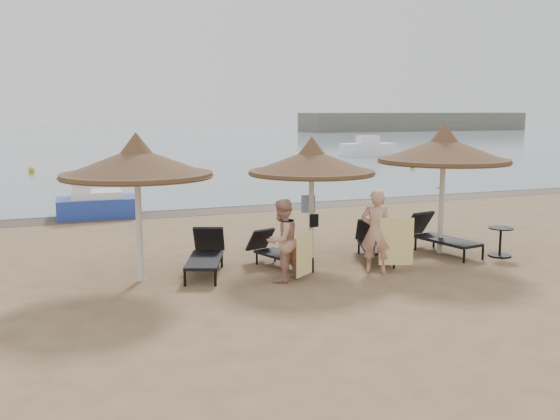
% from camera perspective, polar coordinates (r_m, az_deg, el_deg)
% --- Properties ---
extents(ground, '(160.00, 160.00, 0.00)m').
position_cam_1_polar(ground, '(12.84, 2.95, -6.51)').
color(ground, '#967754').
rests_on(ground, ground).
extents(sea, '(200.00, 140.00, 0.03)m').
position_cam_1_polar(sea, '(91.48, -18.13, 6.53)').
color(sea, slate).
rests_on(sea, ground).
extents(wet_sand_strip, '(200.00, 1.60, 0.01)m').
position_cam_1_polar(wet_sand_strip, '(21.57, -7.31, -0.16)').
color(wet_sand_strip, brown).
rests_on(wet_sand_strip, ground).
extents(palapa_left, '(3.06, 3.06, 3.03)m').
position_cam_1_polar(palapa_left, '(12.75, -12.96, 4.19)').
color(palapa_left, silver).
rests_on(palapa_left, ground).
extents(palapa_center, '(2.90, 2.90, 2.88)m').
position_cam_1_polar(palapa_center, '(14.13, 2.92, 4.37)').
color(palapa_center, silver).
rests_on(palapa_center, ground).
extents(palapa_right, '(3.18, 3.18, 3.15)m').
position_cam_1_polar(palapa_right, '(15.46, 14.74, 5.30)').
color(palapa_right, silver).
rests_on(palapa_right, ground).
extents(lounger_far_left, '(1.33, 2.11, 0.90)m').
position_cam_1_polar(lounger_far_left, '(13.51, -6.79, -4.01)').
color(lounger_far_left, black).
rests_on(lounger_far_left, ground).
extents(lounger_near_left, '(1.08, 1.83, 0.78)m').
position_cam_1_polar(lounger_near_left, '(13.95, -0.36, -3.75)').
color(lounger_near_left, black).
rests_on(lounger_near_left, ground).
extents(lounger_near_right, '(1.23, 1.99, 0.85)m').
position_cam_1_polar(lounger_near_right, '(14.89, 8.55, -2.90)').
color(lounger_near_right, black).
rests_on(lounger_near_right, ground).
extents(lounger_far_right, '(1.05, 2.17, 0.93)m').
position_cam_1_polar(lounger_far_right, '(15.77, 14.25, -2.27)').
color(lounger_far_right, black).
rests_on(lounger_far_right, ground).
extents(side_table, '(0.58, 0.58, 0.70)m').
position_cam_1_polar(side_table, '(15.78, 19.49, -2.84)').
color(side_table, black).
rests_on(side_table, ground).
extents(person_left, '(1.07, 0.95, 1.96)m').
position_cam_1_polar(person_left, '(12.61, 0.17, -2.20)').
color(person_left, tan).
rests_on(person_left, ground).
extents(person_right, '(1.15, 1.07, 2.09)m').
position_cam_1_polar(person_right, '(13.41, 8.81, -1.34)').
color(person_right, tan).
rests_on(person_right, ground).
extents(towel_left, '(0.52, 0.40, 0.90)m').
position_cam_1_polar(towel_left, '(12.50, 2.25, -4.01)').
color(towel_left, yellow).
rests_on(towel_left, ground).
extents(towel_right, '(0.69, 0.27, 1.02)m').
position_cam_1_polar(towel_right, '(13.45, 10.60, -2.85)').
color(towel_right, yellow).
rests_on(towel_right, ground).
extents(bag_patterned, '(0.33, 0.18, 0.40)m').
position_cam_1_polar(bag_patterned, '(14.41, 2.59, 0.55)').
color(bag_patterned, white).
rests_on(bag_patterned, ground).
extents(bag_dark, '(0.21, 0.11, 0.29)m').
position_cam_1_polar(bag_dark, '(14.16, 3.14, -0.98)').
color(bag_dark, black).
rests_on(bag_dark, ground).
extents(pedal_boat, '(2.58, 1.58, 1.18)m').
position_cam_1_polar(pedal_boat, '(21.23, -16.49, 0.57)').
color(pedal_boat, '#2641AD').
rests_on(pedal_boat, ground).
extents(buoy_left, '(0.35, 0.35, 0.35)m').
position_cam_1_polar(buoy_left, '(37.16, -21.77, 3.41)').
color(buoy_left, gold).
rests_on(buoy_left, ground).
extents(buoy_mid, '(0.31, 0.31, 0.31)m').
position_cam_1_polar(buoy_mid, '(40.77, -9.75, 4.35)').
color(buoy_mid, gold).
rests_on(buoy_mid, ground).
extents(buoy_right, '(0.34, 0.34, 0.34)m').
position_cam_1_polar(buoy_right, '(38.22, 12.02, 4.00)').
color(buoy_right, gold).
rests_on(buoy_right, ground).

